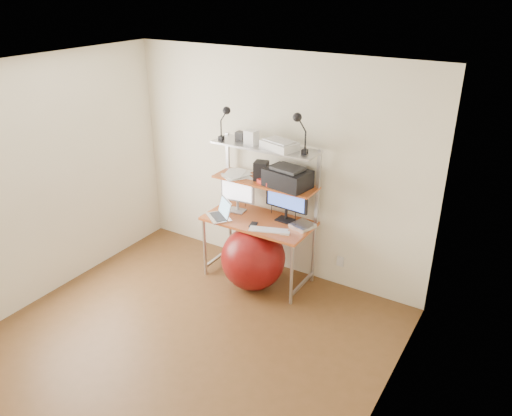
{
  "coord_description": "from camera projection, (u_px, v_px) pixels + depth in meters",
  "views": [
    {
      "loc": [
        2.54,
        -2.76,
        3.15
      ],
      "look_at": [
        0.15,
        1.15,
        1.03
      ],
      "focal_mm": 35.0,
      "sensor_mm": 36.0,
      "label": 1
    }
  ],
  "objects": [
    {
      "name": "room",
      "position": [
        169.0,
        230.0,
        4.13
      ],
      "size": [
        3.6,
        3.6,
        3.6
      ],
      "color": "brown",
      "rests_on": "ground"
    },
    {
      "name": "computer_desk",
      "position": [
        262.0,
        200.0,
        5.42
      ],
      "size": [
        1.2,
        0.6,
        1.57
      ],
      "color": "#B75423",
      "rests_on": "ground"
    },
    {
      "name": "wall_outlet",
      "position": [
        340.0,
        261.0,
        5.51
      ],
      "size": [
        0.08,
        0.01,
        0.12
      ],
      "primitive_type": "cube",
      "color": "silver",
      "rests_on": "room"
    },
    {
      "name": "monitor_silver",
      "position": [
        237.0,
        191.0,
        5.58
      ],
      "size": [
        0.41,
        0.16,
        0.45
      ],
      "rotation": [
        0.0,
        0.0,
        0.11
      ],
      "color": "#AEAEB3",
      "rests_on": "desktop"
    },
    {
      "name": "monitor_black",
      "position": [
        286.0,
        198.0,
        5.35
      ],
      "size": [
        0.51,
        0.16,
        0.51
      ],
      "rotation": [
        0.0,
        0.0,
        -0.07
      ],
      "color": "black",
      "rests_on": "desktop"
    },
    {
      "name": "laptop",
      "position": [
        222.0,
        214.0,
        5.5
      ],
      "size": [
        0.38,
        0.37,
        0.26
      ],
      "rotation": [
        0.0,
        0.0,
        -0.62
      ],
      "color": "silver",
      "rests_on": "desktop"
    },
    {
      "name": "keyboard",
      "position": [
        268.0,
        230.0,
        5.22
      ],
      "size": [
        0.42,
        0.24,
        0.01
      ],
      "primitive_type": "cube",
      "rotation": [
        0.0,
        0.0,
        0.34
      ],
      "color": "silver",
      "rests_on": "desktop"
    },
    {
      "name": "mouse",
      "position": [
        285.0,
        233.0,
        5.14
      ],
      "size": [
        0.11,
        0.08,
        0.03
      ],
      "primitive_type": "cube",
      "rotation": [
        0.0,
        0.0,
        0.33
      ],
      "color": "silver",
      "rests_on": "desktop"
    },
    {
      "name": "mac_mini",
      "position": [
        303.0,
        226.0,
        5.29
      ],
      "size": [
        0.27,
        0.27,
        0.04
      ],
      "primitive_type": "cube",
      "rotation": [
        0.0,
        0.0,
        -0.29
      ],
      "color": "silver",
      "rests_on": "desktop"
    },
    {
      "name": "phone",
      "position": [
        253.0,
        225.0,
        5.34
      ],
      "size": [
        0.1,
        0.15,
        0.01
      ],
      "primitive_type": "cube",
      "rotation": [
        0.0,
        0.0,
        0.27
      ],
      "color": "black",
      "rests_on": "desktop"
    },
    {
      "name": "printer",
      "position": [
        288.0,
        177.0,
        5.21
      ],
      "size": [
        0.51,
        0.38,
        0.22
      ],
      "rotation": [
        0.0,
        0.0,
        -0.16
      ],
      "color": "black",
      "rests_on": "mid_shelf"
    },
    {
      "name": "nas_cube",
      "position": [
        261.0,
        171.0,
        5.38
      ],
      "size": [
        0.17,
        0.17,
        0.21
      ],
      "primitive_type": "cube",
      "rotation": [
        0.0,
        0.0,
        0.25
      ],
      "color": "black",
      "rests_on": "mid_shelf"
    },
    {
      "name": "red_box",
      "position": [
        266.0,
        182.0,
        5.31
      ],
      "size": [
        0.19,
        0.16,
        0.05
      ],
      "primitive_type": "cube",
      "rotation": [
        0.0,
        0.0,
        -0.32
      ],
      "color": "red",
      "rests_on": "mid_shelf"
    },
    {
      "name": "scanner",
      "position": [
        279.0,
        145.0,
        5.1
      ],
      "size": [
        0.41,
        0.33,
        0.1
      ],
      "rotation": [
        0.0,
        0.0,
        -0.28
      ],
      "color": "silver",
      "rests_on": "top_shelf"
    },
    {
      "name": "box_white",
      "position": [
        251.0,
        137.0,
        5.23
      ],
      "size": [
        0.14,
        0.12,
        0.15
      ],
      "primitive_type": "cube",
      "rotation": [
        0.0,
        0.0,
        -0.11
      ],
      "color": "silver",
      "rests_on": "top_shelf"
    },
    {
      "name": "box_grey",
      "position": [
        240.0,
        136.0,
        5.39
      ],
      "size": [
        0.1,
        0.1,
        0.09
      ],
      "primitive_type": "cube",
      "rotation": [
        0.0,
        0.0,
        0.11
      ],
      "color": "#2F2E31",
      "rests_on": "top_shelf"
    },
    {
      "name": "clip_lamp_left",
      "position": [
        225.0,
        116.0,
        5.24
      ],
      "size": [
        0.15,
        0.08,
        0.38
      ],
      "color": "black",
      "rests_on": "top_shelf"
    },
    {
      "name": "clip_lamp_right",
      "position": [
        299.0,
        124.0,
        4.87
      ],
      "size": [
        0.16,
        0.09,
        0.41
      ],
      "color": "black",
      "rests_on": "top_shelf"
    },
    {
      "name": "exercise_ball",
      "position": [
        253.0,
        258.0,
        5.47
      ],
      "size": [
        0.71,
        0.71,
        0.71
      ],
      "primitive_type": "sphere",
      "color": "maroon",
      "rests_on": "floor"
    },
    {
      "name": "paper_stack",
      "position": [
        237.0,
        174.0,
        5.55
      ],
      "size": [
        0.36,
        0.41,
        0.02
      ],
      "color": "white",
      "rests_on": "mid_shelf"
    }
  ]
}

